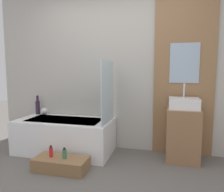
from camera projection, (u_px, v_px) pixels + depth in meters
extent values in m
cube|color=#B7B2A8|center=(117.00, 69.00, 3.53)|extent=(4.20, 0.06, 2.60)
cube|color=#8E6642|center=(184.00, 69.00, 3.22)|extent=(0.87, 0.03, 2.60)
cube|color=#9EB2C6|center=(184.00, 63.00, 3.19)|extent=(0.42, 0.01, 0.58)
cube|color=white|center=(65.00, 136.00, 3.43)|extent=(1.48, 0.74, 0.52)
cube|color=silver|center=(65.00, 120.00, 3.40)|extent=(1.15, 0.52, 0.01)
cube|color=silver|center=(108.00, 92.00, 3.13)|extent=(0.01, 0.63, 0.90)
cube|color=olive|center=(61.00, 164.00, 2.81)|extent=(0.69, 0.33, 0.16)
cube|color=#8E6642|center=(183.00, 135.00, 3.10)|extent=(0.45, 0.44, 0.75)
cube|color=white|center=(184.00, 103.00, 3.05)|extent=(0.41, 0.33, 0.15)
cylinder|color=silver|center=(184.00, 90.00, 3.11)|extent=(0.02, 0.02, 0.20)
cylinder|color=#2D1E33|center=(38.00, 108.00, 3.82)|extent=(0.07, 0.07, 0.23)
cylinder|color=#2D1E33|center=(37.00, 98.00, 3.80)|extent=(0.04, 0.04, 0.10)
sphere|color=silver|center=(44.00, 111.00, 3.77)|extent=(0.12, 0.12, 0.12)
cylinder|color=red|center=(51.00, 152.00, 2.83)|extent=(0.05, 0.05, 0.13)
cylinder|color=black|center=(51.00, 147.00, 2.82)|extent=(0.03, 0.03, 0.03)
cylinder|color=#38704C|center=(64.00, 154.00, 2.78)|extent=(0.05, 0.05, 0.11)
cylinder|color=black|center=(64.00, 149.00, 2.77)|extent=(0.03, 0.03, 0.02)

